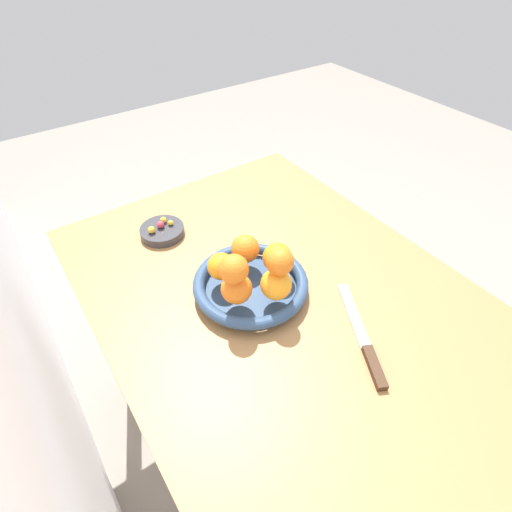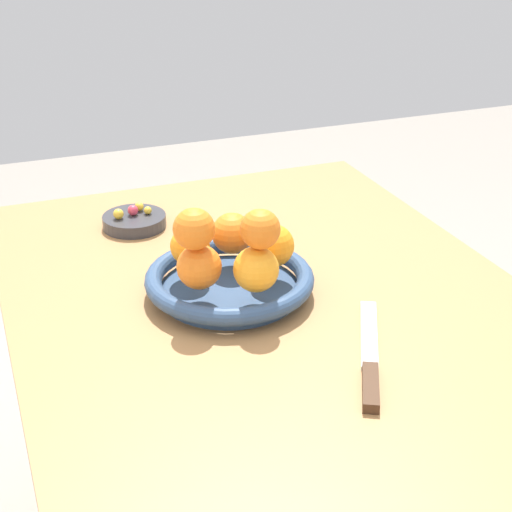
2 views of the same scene
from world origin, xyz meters
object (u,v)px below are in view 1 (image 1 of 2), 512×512
at_px(orange_0, 236,288).
at_px(candy_ball_0, 163,220).
at_px(fruit_bowl, 251,285).
at_px(candy_dish, 162,231).
at_px(orange_2, 277,258).
at_px(knife, 364,341).
at_px(orange_5, 234,269).
at_px(dining_table, 287,325).
at_px(orange_3, 245,249).
at_px(orange_6, 280,262).
at_px(candy_ball_1, 160,225).
at_px(orange_4, 221,266).
at_px(candy_ball_2, 152,230).
at_px(orange_1, 277,285).
at_px(candy_ball_3, 171,223).

xyz_separation_m(orange_0, candy_ball_0, (0.35, 0.01, -0.04)).
bearing_deg(fruit_bowl, orange_0, 120.46).
distance_m(fruit_bowl, candy_dish, 0.31).
bearing_deg(candy_ball_0, orange_2, -158.17).
height_order(orange_2, knife, orange_2).
distance_m(orange_0, orange_5, 0.06).
bearing_deg(orange_2, dining_table, 169.84).
distance_m(orange_3, orange_6, 0.14).
height_order(candy_dish, candy_ball_1, candy_ball_1).
bearing_deg(knife, orange_5, 39.99).
relative_size(orange_3, orange_4, 1.07).
bearing_deg(orange_0, candy_ball_2, 8.49).
bearing_deg(fruit_bowl, orange_1, -167.54).
bearing_deg(knife, dining_table, 17.04).
xyz_separation_m(orange_5, candy_ball_3, (0.33, -0.01, -0.10)).
height_order(orange_0, knife, orange_0).
height_order(fruit_bowl, orange_4, orange_4).
relative_size(orange_4, candy_ball_2, 3.22).
relative_size(candy_dish, orange_6, 2.00).
distance_m(orange_6, candy_ball_0, 0.41).
distance_m(dining_table, orange_3, 0.21).
bearing_deg(orange_1, knife, -151.55).
height_order(orange_3, candy_ball_1, orange_3).
xyz_separation_m(orange_4, candy_ball_1, (0.26, 0.03, -0.04)).
relative_size(fruit_bowl, candy_ball_0, 15.29).
bearing_deg(orange_6, orange_2, -34.16).
height_order(orange_2, orange_3, orange_2).
relative_size(orange_0, orange_5, 1.10).
bearing_deg(orange_0, orange_6, -116.61).
xyz_separation_m(candy_ball_3, knife, (-0.53, -0.16, -0.02)).
xyz_separation_m(fruit_bowl, orange_0, (-0.03, 0.06, 0.05)).
height_order(orange_2, candy_ball_3, orange_2).
distance_m(dining_table, orange_1, 0.17).
height_order(orange_1, candy_ball_3, orange_1).
distance_m(orange_0, orange_1, 0.08).
distance_m(dining_table, fruit_bowl, 0.14).
xyz_separation_m(orange_4, knife, (-0.28, -0.15, -0.06)).
distance_m(orange_6, knife, 0.23).
distance_m(candy_ball_1, knife, 0.57).
bearing_deg(orange_1, candy_ball_3, 10.40).
bearing_deg(candy_ball_3, orange_1, -169.60).
bearing_deg(fruit_bowl, orange_6, -163.17).
relative_size(orange_0, candy_ball_3, 4.54).
relative_size(orange_2, orange_6, 1.16).
height_order(fruit_bowl, candy_ball_3, fruit_bowl).
height_order(orange_6, candy_ball_0, orange_6).
bearing_deg(knife, candy_ball_0, 16.99).
relative_size(orange_1, candy_ball_1, 3.45).
xyz_separation_m(orange_0, candy_ball_1, (0.33, 0.02, -0.04)).
xyz_separation_m(orange_1, orange_4, (0.11, 0.06, -0.00)).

